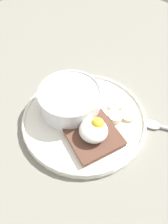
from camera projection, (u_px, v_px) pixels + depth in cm
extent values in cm
cube|color=gray|center=(84.00, 123.00, 48.55)|extent=(120.00, 120.00, 2.00)
cylinder|color=white|center=(84.00, 119.00, 47.36)|extent=(26.64, 26.64, 1.00)
torus|color=white|center=(84.00, 117.00, 46.73)|extent=(26.44, 26.44, 0.60)
cylinder|color=white|center=(69.00, 101.00, 46.50)|extent=(13.19, 13.19, 5.07)
torus|color=white|center=(68.00, 93.00, 44.49)|extent=(13.39, 13.39, 0.60)
cylinder|color=white|center=(69.00, 102.00, 46.81)|extent=(11.79, 11.79, 3.87)
ellipsoid|color=white|center=(68.00, 97.00, 45.44)|extent=(11.20, 11.20, 1.20)
ellipsoid|color=#D3B88E|center=(73.00, 84.00, 47.31)|extent=(0.94, 1.45, 0.62)
ellipsoid|color=#9C734E|center=(73.00, 97.00, 45.17)|extent=(1.25, 0.94, 0.48)
ellipsoid|color=tan|center=(64.00, 96.00, 45.12)|extent=(1.46, 2.05, 0.82)
ellipsoid|color=#96724D|center=(75.00, 92.00, 45.84)|extent=(1.26, 1.59, 0.59)
ellipsoid|color=tan|center=(73.00, 93.00, 45.70)|extent=(1.44, 1.29, 0.52)
ellipsoid|color=#936B44|center=(69.00, 87.00, 46.69)|extent=(1.58, 1.96, 0.73)
ellipsoid|color=#926147|center=(78.00, 87.00, 46.72)|extent=(2.00, 2.03, 0.74)
cube|color=brown|center=(93.00, 135.00, 43.06)|extent=(12.27, 12.27, 0.30)
cube|color=brown|center=(93.00, 136.00, 43.45)|extent=(12.03, 12.03, 1.19)
ellipsoid|color=white|center=(93.00, 130.00, 41.81)|extent=(5.67, 5.56, 2.95)
sphere|color=yellow|center=(97.00, 124.00, 41.68)|extent=(2.67, 2.67, 2.67)
cylinder|color=beige|center=(116.00, 105.00, 48.36)|extent=(4.19, 4.21, 1.24)
cylinder|color=tan|center=(116.00, 104.00, 48.01)|extent=(0.75, 0.75, 0.18)
cylinder|color=#F5E6BA|center=(115.00, 117.00, 46.30)|extent=(4.48, 4.47, 1.44)
cylinder|color=#BFB491|center=(116.00, 115.00, 45.79)|extent=(0.80, 0.80, 0.15)
cylinder|color=#EEECB4|center=(129.00, 114.00, 46.85)|extent=(5.00, 5.02, 1.30)
cylinder|color=#BAB88D|center=(129.00, 113.00, 46.51)|extent=(0.90, 0.90, 0.20)
ellipsoid|color=silver|center=(152.00, 125.00, 46.60)|extent=(4.28, 3.69, 0.70)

